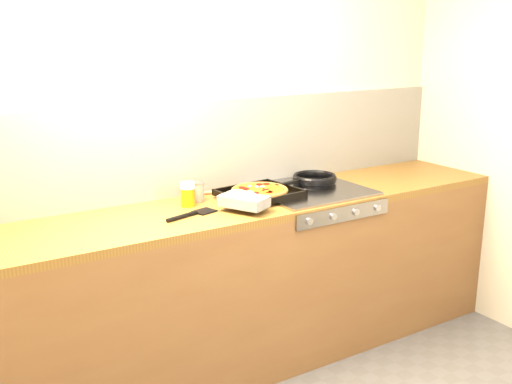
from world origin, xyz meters
TOP-DOWN VIEW (x-y plane):
  - room_shell at (0.00, 1.39)m, footprint 3.20×3.20m
  - counter_run at (0.00, 1.10)m, footprint 3.20×0.62m
  - stovetop at (0.45, 1.10)m, footprint 0.60×0.56m
  - pizza_on_tray at (0.09, 1.08)m, footprint 0.51×0.48m
  - frying_pan at (0.55, 1.18)m, footprint 0.43×0.29m
  - tomato_can at (-0.16, 1.24)m, footprint 0.09×0.09m
  - juice_glass at (-0.24, 1.19)m, footprint 0.09×0.09m
  - wooden_spoon at (0.08, 1.30)m, footprint 0.30×0.10m
  - black_spatula at (-0.29, 1.03)m, footprint 0.29×0.12m

SIDE VIEW (x-z plane):
  - counter_run at x=0.00m, z-range 0.00..0.90m
  - stovetop at x=0.45m, z-range 0.90..0.92m
  - black_spatula at x=-0.29m, z-range 0.90..0.92m
  - wooden_spoon at x=0.08m, z-range 0.90..0.92m
  - frying_pan at x=0.55m, z-range 0.92..0.96m
  - pizza_on_tray at x=0.09m, z-range 0.91..0.97m
  - tomato_can at x=-0.16m, z-range 0.90..1.00m
  - juice_glass at x=-0.24m, z-range 0.90..1.02m
  - room_shell at x=0.00m, z-range -0.45..2.75m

